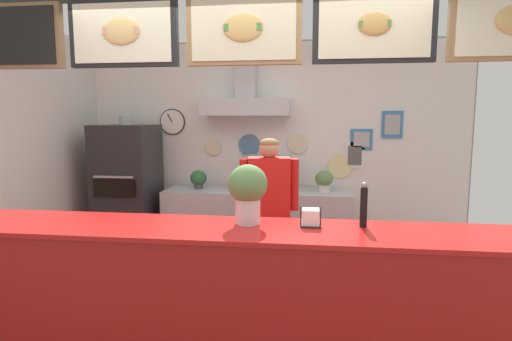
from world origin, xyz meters
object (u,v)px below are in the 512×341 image
napkin_holder (311,218)px  espresso_machine (267,174)px  pizza_oven (128,194)px  shop_worker (269,219)px  potted_rosemary (198,179)px  potted_sage (324,180)px  pepper_grinder (364,205)px  basil_vase (248,191)px

napkin_holder → espresso_machine: bearing=102.9°
pizza_oven → napkin_holder: size_ratio=13.19×
shop_worker → potted_rosemary: shop_worker is taller
shop_worker → potted_sage: bearing=-119.9°
pizza_oven → pepper_grinder: 3.29m
potted_rosemary → basil_vase: size_ratio=0.58×
basil_vase → potted_sage: bearing=75.6°
napkin_holder → potted_rosemary: bearing=120.9°
shop_worker → pepper_grinder: size_ratio=5.50×
potted_sage → pepper_grinder: size_ratio=0.86×
espresso_machine → potted_sage: bearing=4.4°
shop_worker → espresso_machine: shop_worker is taller
pizza_oven → napkin_holder: bearing=-43.6°
espresso_machine → potted_rosemary: size_ratio=2.49×
potted_sage → napkin_holder: size_ratio=1.83×
shop_worker → napkin_holder: 1.12m
shop_worker → basil_vase: 1.11m
espresso_machine → potted_rosemary: espresso_machine is taller
potted_rosemary → pepper_grinder: bearing=-53.2°
pizza_oven → basil_vase: bearing=-49.4°
pizza_oven → espresso_machine: bearing=4.0°
shop_worker → pepper_grinder: shop_worker is taller
potted_sage → basil_vase: size_ratio=0.64×
shop_worker → pepper_grinder: bearing=118.0°
potted_rosemary → shop_worker: bearing=-51.3°
basil_vase → potted_rosemary: bearing=112.8°
napkin_holder → pepper_grinder: size_ratio=0.47×
potted_rosemary → pizza_oven: bearing=-168.1°
shop_worker → pizza_oven: bearing=-36.7°
shop_worker → napkin_holder: (0.36, -1.02, 0.27)m
potted_rosemary → napkin_holder: napkin_holder is taller
pizza_oven → napkin_holder: pizza_oven is taller
pizza_oven → potted_rosemary: size_ratio=7.94×
napkin_holder → basil_vase: size_ratio=0.35×
pepper_grinder → napkin_holder: bearing=-177.8°
potted_rosemary → basil_vase: (0.95, -2.26, 0.27)m
pizza_oven → napkin_holder: (2.19, -2.09, 0.28)m
shop_worker → potted_rosemary: bearing=-57.8°
pizza_oven → pepper_grinder: pizza_oven is taller
shop_worker → potted_sage: size_ratio=6.42×
pizza_oven → shop_worker: 2.11m
pepper_grinder → basil_vase: (-0.74, -0.01, 0.07)m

